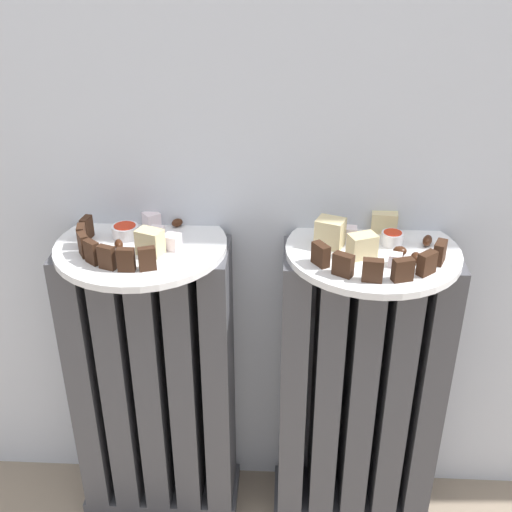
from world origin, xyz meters
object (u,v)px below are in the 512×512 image
at_px(radiator_left, 155,387).
at_px(fork, 363,241).
at_px(radiator_right, 359,394).
at_px(plate_right, 373,252).
at_px(plate_left, 141,246).
at_px(jam_bowl_right, 392,238).
at_px(jam_bowl_left, 125,231).

height_order(radiator_left, fork, fork).
relative_size(radiator_right, plate_right, 2.03).
xyz_separation_m(radiator_left, plate_left, (0.00, 0.00, 0.31)).
bearing_deg(jam_bowl_right, radiator_right, -152.95).
relative_size(radiator_right, jam_bowl_right, 16.01).
distance_m(radiator_right, jam_bowl_right, 0.33).
bearing_deg(fork, plate_right, -59.03).
bearing_deg(plate_left, plate_right, 0.00).
bearing_deg(fork, jam_bowl_left, -179.81).
bearing_deg(plate_left, jam_bowl_left, 145.37).
distance_m(plate_left, fork, 0.38).
xyz_separation_m(plate_right, fork, (-0.01, 0.02, 0.01)).
relative_size(plate_right, fork, 2.87).
xyz_separation_m(radiator_right, plate_left, (-0.39, 0.00, 0.31)).
distance_m(plate_left, jam_bowl_left, 0.04).
distance_m(radiator_left, plate_right, 0.50).
relative_size(jam_bowl_right, fork, 0.36).
distance_m(jam_bowl_left, fork, 0.41).
distance_m(radiator_right, plate_left, 0.50).
bearing_deg(radiator_left, plate_right, 0.00).
distance_m(plate_right, jam_bowl_right, 0.04).
bearing_deg(radiator_right, plate_left, 180.00).
xyz_separation_m(jam_bowl_right, fork, (-0.05, 0.01, -0.01)).
xyz_separation_m(plate_left, plate_right, (0.39, 0.00, 0.00)).
relative_size(radiator_left, radiator_right, 1.00).
bearing_deg(radiator_left, radiator_right, 0.00).
height_order(radiator_right, jam_bowl_right, jam_bowl_right).
height_order(plate_left, fork, fork).
relative_size(plate_right, jam_bowl_left, 6.44).
xyz_separation_m(plate_right, jam_bowl_left, (-0.43, 0.02, 0.02)).
height_order(plate_right, fork, fork).
xyz_separation_m(plate_left, fork, (0.38, 0.02, 0.01)).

